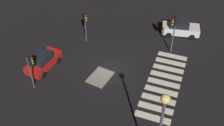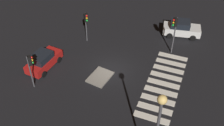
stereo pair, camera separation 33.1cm
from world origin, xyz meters
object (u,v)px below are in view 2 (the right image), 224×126
at_px(traffic_island, 100,77).
at_px(traffic_light_north, 86,21).
at_px(traffic_light_west, 30,64).
at_px(car_red, 43,60).
at_px(traffic_light_east, 174,27).
at_px(car_white, 181,28).

relative_size(traffic_island, traffic_light_north, 0.75).
bearing_deg(traffic_light_north, traffic_light_west, -59.86).
bearing_deg(car_red, traffic_light_west, -159.44).
xyz_separation_m(traffic_light_north, traffic_light_east, (1.37, -9.65, 0.55)).
xyz_separation_m(car_white, traffic_light_east, (-4.00, 0.39, 2.44)).
relative_size(car_white, traffic_light_north, 1.25).
bearing_deg(traffic_light_west, traffic_light_north, 41.69).
bearing_deg(car_white, traffic_light_east, -106.63).
bearing_deg(traffic_light_north, car_white, 67.81).
relative_size(traffic_island, traffic_light_east, 0.63).
height_order(car_red, traffic_light_east, traffic_light_east).
distance_m(traffic_island, car_red, 6.19).
xyz_separation_m(traffic_island, traffic_light_north, (5.32, 3.90, 2.76)).
distance_m(car_white, traffic_light_east, 4.70).
height_order(car_red, traffic_light_west, traffic_light_west).
relative_size(traffic_island, car_red, 0.64).
xyz_separation_m(traffic_island, traffic_light_west, (-3.42, 5.37, 2.73)).
relative_size(car_red, traffic_light_north, 1.17).
xyz_separation_m(car_red, traffic_light_west, (-2.80, -0.73, 1.91)).
bearing_deg(traffic_light_north, traffic_island, -14.02).
bearing_deg(traffic_light_east, traffic_island, 3.26).
relative_size(traffic_island, car_white, 0.60).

